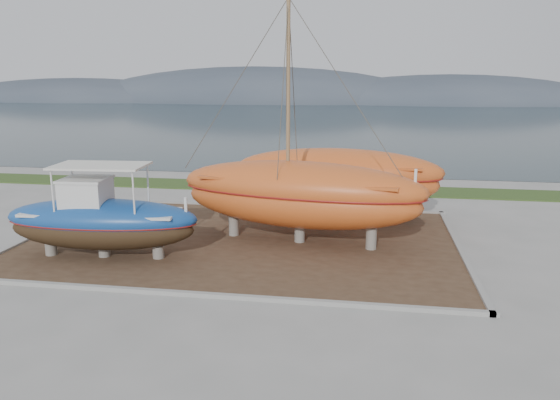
% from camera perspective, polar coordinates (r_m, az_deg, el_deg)
% --- Properties ---
extents(ground, '(140.00, 140.00, 0.00)m').
position_cam_1_polar(ground, '(20.01, -6.70, -7.68)').
color(ground, gray).
rests_on(ground, ground).
extents(dirt_patch, '(18.00, 12.00, 0.06)m').
position_cam_1_polar(dirt_patch, '(23.66, -4.06, -4.25)').
color(dirt_patch, '#422D1E').
rests_on(dirt_patch, ground).
extents(curb_frame, '(18.60, 12.60, 0.15)m').
position_cam_1_polar(curb_frame, '(23.65, -4.07, -4.15)').
color(curb_frame, gray).
rests_on(curb_frame, ground).
extents(grass_strip, '(44.00, 3.00, 0.08)m').
position_cam_1_polar(grass_strip, '(34.60, 0.28, 1.35)').
color(grass_strip, '#284219').
rests_on(grass_strip, ground).
extents(sea, '(260.00, 100.00, 0.04)m').
position_cam_1_polar(sea, '(88.41, 5.83, 8.40)').
color(sea, '#16282D').
rests_on(sea, ground).
extents(mountain_ridge, '(200.00, 36.00, 20.00)m').
position_cam_1_polar(mountain_ridge, '(143.24, 7.20, 10.12)').
color(mountain_ridge, '#333D49').
rests_on(mountain_ridge, ground).
extents(blue_caique, '(7.69, 2.89, 3.64)m').
position_cam_1_polar(blue_caique, '(22.12, -18.18, -1.14)').
color(blue_caique, navy).
rests_on(blue_caique, dirt_patch).
extents(white_dinghy, '(3.71, 1.39, 1.12)m').
position_cam_1_polar(white_dinghy, '(26.48, -18.48, -1.70)').
color(white_dinghy, silver).
rests_on(white_dinghy, dirt_patch).
extents(orange_sailboat, '(10.93, 4.82, 9.91)m').
position_cam_1_polar(orange_sailboat, '(22.40, 2.16, 7.82)').
color(orange_sailboat, '#C4531E').
rests_on(orange_sailboat, dirt_patch).
extents(orange_bare_hull, '(10.40, 3.74, 3.35)m').
position_cam_1_polar(orange_bare_hull, '(27.08, 5.97, 1.66)').
color(orange_bare_hull, '#C4531E').
rests_on(orange_bare_hull, dirt_patch).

